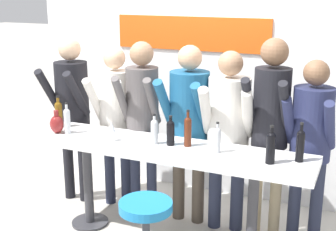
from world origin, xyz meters
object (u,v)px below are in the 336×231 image
wine_glass_0 (112,128)px  decorative_vase (57,124)px  wine_bottle_0 (59,113)px  wine_bottle_1 (67,120)px  person_left (116,110)px  person_center (189,116)px  wine_bottle_6 (154,130)px  wine_bottle_5 (271,146)px  person_far_right (311,133)px  person_right (271,116)px  wine_bottle_3 (171,131)px  person_far_left (72,102)px  bar_stool (146,230)px  person_center_left (142,109)px  wine_bottle_2 (300,144)px  wine_bottle_4 (217,139)px  person_center_right (228,123)px  wine_bottle_7 (188,130)px  tasting_table (164,160)px

wine_glass_0 → decorative_vase: decorative_vase is taller
wine_bottle_0 → wine_bottle_1: bearing=-35.0°
person_left → person_center: size_ratio=0.96×
wine_bottle_6 → wine_glass_0: 0.39m
wine_bottle_5 → person_far_right: bearing=66.7°
person_right → wine_bottle_3: size_ratio=6.96×
person_far_right → wine_bottle_0: (-2.35, -0.41, 0.03)m
person_left → wine_bottle_5: 1.78m
person_far_left → wine_bottle_1: bearing=-62.6°
person_far_right → bar_stool: bearing=-129.1°
person_center_left → wine_bottle_2: bearing=-20.8°
wine_bottle_6 → person_center_left: bearing=128.4°
person_left → wine_bottle_4: 1.33m
person_right → wine_bottle_3: bearing=-149.6°
decorative_vase → bar_stool: bearing=-25.2°
wine_bottle_0 → wine_glass_0: size_ratio=1.78×
person_far_right → wine_bottle_4: 0.85m
wine_bottle_6 → person_center_right: bearing=39.1°
person_right → wine_bottle_7: person_right is taller
person_center_right → wine_bottle_6: bearing=-149.2°
wine_bottle_2 → wine_bottle_3: (-1.09, -0.04, -0.02)m
bar_stool → wine_glass_0: 1.03m
tasting_table → wine_bottle_7: size_ratio=8.00×
wine_bottle_2 → wine_glass_0: size_ratio=1.82×
wine_bottle_7 → person_far_left: bearing=166.3°
person_right → wine_bottle_1: person_right is taller
wine_glass_0 → person_left: bearing=116.5°
wine_bottle_5 → wine_bottle_6: size_ratio=1.15×
person_center_left → person_far_left: bearing=171.2°
wine_bottle_0 → wine_bottle_6: 1.08m
person_center_left → wine_bottle_5: bearing=-27.8°
wine_bottle_6 → decorative_vase: bearing=-175.3°
person_center_left → wine_bottle_3: bearing=-47.9°
person_center_right → wine_glass_0: bearing=-159.1°
person_center → wine_bottle_7: 0.42m
person_center → person_right: (0.77, 0.01, 0.09)m
wine_bottle_6 → decorative_vase: size_ratio=1.24×
tasting_table → person_left: 0.94m
wine_glass_0 → wine_bottle_3: bearing=11.5°
wine_bottle_0 → wine_bottle_5: wine_bottle_0 is taller
person_center_left → tasting_table: bearing=-53.4°
wine_bottle_0 → wine_bottle_1: size_ratio=1.05×
person_right → wine_bottle_5: person_right is taller
person_center_left → decorative_vase: 0.83m
wine_bottle_6 → wine_bottle_7: wine_bottle_7 is taller
wine_bottle_6 → wine_glass_0: bearing=-168.4°
person_center_right → person_far_right: 0.73m
tasting_table → wine_glass_0: size_ratio=14.73×
wine_bottle_0 → wine_bottle_4: bearing=-2.6°
person_center_right → wine_glass_0: size_ratio=9.77×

